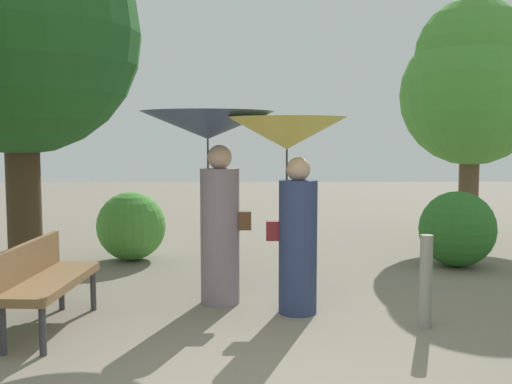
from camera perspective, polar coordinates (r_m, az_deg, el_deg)
person_left at (r=6.57m, az=-4.18°, el=3.06°), size 1.44×1.44×2.09m
person_right at (r=6.20m, az=3.26°, el=2.13°), size 1.21×1.21×2.02m
park_bench at (r=6.10m, az=-19.33°, el=-7.52°), size 0.60×1.53×0.83m
tree_mid_left at (r=8.02m, az=-21.50°, el=15.54°), size 2.90×2.90×5.03m
tree_mid_right at (r=11.28m, az=19.61°, el=9.67°), size 2.44×2.44×4.20m
bush_path_left at (r=8.99m, az=18.38°, el=-3.31°), size 1.06×1.06×1.06m
bush_behind_bench at (r=9.16m, az=-11.64°, el=-3.15°), size 1.01×1.01×1.01m
path_marker_post at (r=6.06m, az=15.65°, el=-8.11°), size 0.12×0.12×0.90m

